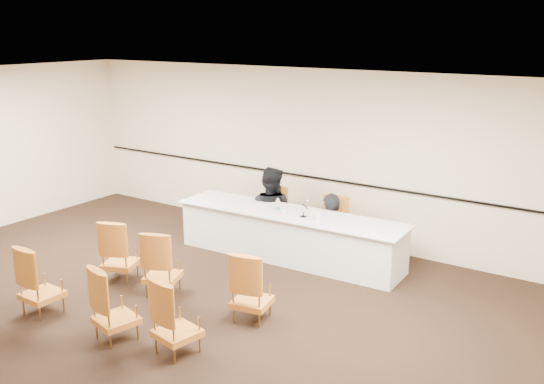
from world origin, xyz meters
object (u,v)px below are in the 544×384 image
(panelist_main, at_px, (330,239))
(panelist_second_chair, at_px, (270,215))
(water_bottle, at_px, (278,205))
(panelist_main_chair, at_px, (331,226))
(panelist_second, at_px, (270,216))
(aud_chair_back_mid, at_px, (115,303))
(drinking_glass, at_px, (284,211))
(aud_chair_front_left, at_px, (120,250))
(aud_chair_back_right, at_px, (177,315))
(panel_table, at_px, (289,235))
(coffee_cup, at_px, (318,217))
(aud_chair_back_left, at_px, (41,279))
(aud_chair_front_right, at_px, (252,286))
(microphone, at_px, (303,209))
(aud_chair_front_mid, at_px, (162,262))

(panelist_main, height_order, panelist_second_chair, panelist_main)
(water_bottle, bearing_deg, panelist_second_chair, 132.35)
(panelist_main_chair, bearing_deg, panelist_main, 0.00)
(panelist_second, distance_m, aud_chair_back_mid, 4.00)
(panelist_main, height_order, drinking_glass, panelist_main)
(drinking_glass, xyz_separation_m, aud_chair_front_left, (-1.62, -2.00, -0.36))
(panelist_second, distance_m, aud_chair_back_right, 4.01)
(aud_chair_back_mid, xyz_separation_m, aud_chair_back_right, (0.84, 0.17, 0.00))
(panelist_second_chair, bearing_deg, panelist_main_chair, 0.00)
(panel_table, distance_m, water_bottle, 0.54)
(water_bottle, relative_size, aud_chair_front_left, 0.23)
(panelist_second, distance_m, drinking_glass, 1.07)
(coffee_cup, relative_size, aud_chair_back_mid, 0.14)
(coffee_cup, bearing_deg, aud_chair_back_left, -124.09)
(aud_chair_front_right, height_order, aud_chair_back_mid, same)
(panelist_main, xyz_separation_m, panelist_second, (-1.18, -0.04, 0.21))
(microphone, bearing_deg, aud_chair_back_left, -124.36)
(panelist_main_chair, relative_size, water_bottle, 4.29)
(microphone, distance_m, aud_chair_front_right, 2.11)
(water_bottle, bearing_deg, aud_chair_front_mid, -105.57)
(aud_chair_front_left, height_order, aud_chair_back_right, same)
(panelist_main_chair, xyz_separation_m, aud_chair_front_left, (-2.08, -2.73, 0.00))
(panelist_main, bearing_deg, panel_table, 32.05)
(panelist_main, bearing_deg, microphone, 58.07)
(panelist_main, distance_m, drinking_glass, 1.05)
(aud_chair_front_mid, bearing_deg, drinking_glass, 48.30)
(coffee_cup, bearing_deg, aud_chair_back_mid, -105.45)
(drinking_glass, xyz_separation_m, aud_chair_back_mid, (-0.30, -3.29, -0.36))
(coffee_cup, bearing_deg, aud_chair_front_mid, -123.99)
(drinking_glass, bearing_deg, panelist_main, 58.23)
(water_bottle, bearing_deg, aud_chair_back_left, -113.49)
(panel_table, bearing_deg, microphone, -17.95)
(panelist_main_chair, relative_size, drinking_glass, 9.50)
(panel_table, bearing_deg, panelist_main_chair, 51.37)
(microphone, height_order, aud_chair_front_left, microphone)
(aud_chair_front_mid, bearing_deg, aud_chair_front_left, 158.37)
(panelist_main, height_order, microphone, microphone)
(aud_chair_front_mid, bearing_deg, panel_table, 49.19)
(microphone, relative_size, aud_chair_front_mid, 0.27)
(panelist_main, xyz_separation_m, water_bottle, (-0.63, -0.65, 0.66))
(aud_chair_front_left, bearing_deg, panelist_main_chair, 31.40)
(panel_table, xyz_separation_m, aud_chair_back_right, (0.52, -3.26, 0.08))
(panel_table, relative_size, panelist_main_chair, 4.12)
(coffee_cup, xyz_separation_m, aud_chair_front_left, (-2.23, -2.02, -0.38))
(panelist_main, bearing_deg, drinking_glass, 36.80)
(drinking_glass, bearing_deg, microphone, 8.89)
(panelist_second, distance_m, coffee_cup, 1.55)
(panelist_main_chair, bearing_deg, aud_chair_front_mid, -115.91)
(panelist_second_chair, xyz_separation_m, drinking_glass, (0.73, -0.69, 0.36))
(panel_table, distance_m, panelist_second, 0.92)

